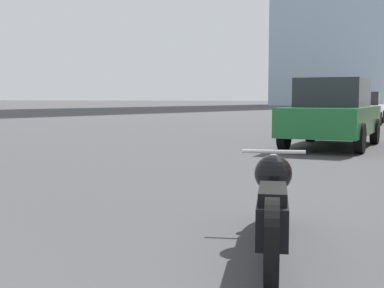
{
  "coord_description": "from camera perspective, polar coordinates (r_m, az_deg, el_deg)",
  "views": [
    {
      "loc": [
        3.9,
        -0.26,
        1.29
      ],
      "look_at": [
        1.77,
        5.75,
        0.74
      ],
      "focal_mm": 50.0,
      "sensor_mm": 36.0,
      "label": 1
    }
  ],
  "objects": [
    {
      "name": "parked_car_green",
      "position": [
        14.38,
        14.79,
        3.22
      ],
      "size": [
        2.34,
        4.75,
        1.78
      ],
      "rotation": [
        0.0,
        0.0,
        -0.1
      ],
      "color": "#1E6B33",
      "rests_on": "ground_plane"
    },
    {
      "name": "motorcycle",
      "position": [
        4.64,
        8.61,
        -6.33
      ],
      "size": [
        0.73,
        2.43,
        0.78
      ],
      "rotation": [
        0.0,
        0.0,
        0.19
      ],
      "color": "black",
      "rests_on": "ground_plane"
    },
    {
      "name": "parked_car_white",
      "position": [
        27.32,
        17.82,
        3.68
      ],
      "size": [
        1.95,
        4.0,
        1.56
      ],
      "rotation": [
        0.0,
        0.0,
        -0.04
      ],
      "color": "silver",
      "rests_on": "ground_plane"
    }
  ]
}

